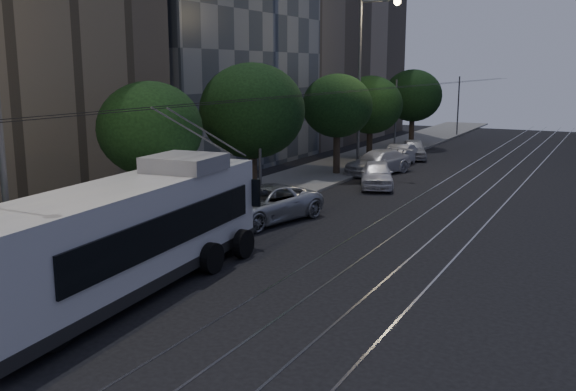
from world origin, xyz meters
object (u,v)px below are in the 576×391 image
(trolleybus, at_px, (128,235))
(car_white_a, at_px, (377,174))
(car_white_b, at_px, (378,162))
(streetlamp_far, at_px, (366,68))
(streetlamp_near, at_px, (5,77))
(car_white_c, at_px, (399,155))
(pickup_silver, at_px, (264,204))
(car_white_d, at_px, (414,149))

(trolleybus, xyz_separation_m, car_white_a, (0.77, 20.29, -1.03))
(trolleybus, height_order, car_white_b, trolleybus)
(trolleybus, height_order, streetlamp_far, streetlamp_far)
(streetlamp_near, bearing_deg, car_white_c, 88.07)
(car_white_a, height_order, streetlamp_far, streetlamp_far)
(pickup_silver, xyz_separation_m, streetlamp_far, (-1.07, 15.24, 5.99))
(car_white_b, bearing_deg, pickup_silver, -71.75)
(trolleybus, height_order, car_white_a, trolleybus)
(car_white_b, distance_m, car_white_c, 4.39)
(car_white_d, bearing_deg, trolleybus, -108.41)
(car_white_c, bearing_deg, streetlamp_far, -104.94)
(pickup_silver, relative_size, car_white_b, 1.10)
(car_white_b, distance_m, streetlamp_near, 27.99)
(trolleybus, xyz_separation_m, pickup_silver, (-0.83, 9.87, -0.99))
(car_white_d, relative_size, streetlamp_near, 0.40)
(car_white_c, xyz_separation_m, streetlamp_far, (-1.07, -4.20, 6.08))
(car_white_a, height_order, car_white_d, car_white_a)
(car_white_d, bearing_deg, car_white_a, -102.61)
(car_white_c, distance_m, car_white_d, 3.57)
(trolleybus, relative_size, car_white_c, 2.98)
(pickup_silver, xyz_separation_m, car_white_c, (0.00, 19.44, -0.09))
(pickup_silver, xyz_separation_m, car_white_d, (0.00, 23.01, -0.06))
(car_white_a, relative_size, streetlamp_far, 0.40)
(car_white_d, bearing_deg, car_white_b, -109.85)
(trolleybus, relative_size, streetlamp_near, 1.19)
(car_white_a, distance_m, streetlamp_far, 8.17)
(car_white_a, height_order, car_white_c, car_white_a)
(car_white_b, relative_size, streetlamp_far, 0.46)
(car_white_b, xyz_separation_m, streetlamp_near, (-1.07, -27.36, 5.84))
(streetlamp_far, bearing_deg, trolleybus, -85.68)
(car_white_a, height_order, streetlamp_near, streetlamp_near)
(car_white_b, bearing_deg, streetlamp_near, -73.99)
(pickup_silver, xyz_separation_m, streetlamp_near, (-1.07, -12.31, 5.79))
(streetlamp_far, bearing_deg, car_white_c, 75.72)
(car_white_b, height_order, car_white_d, car_white_b)
(car_white_a, height_order, car_white_b, car_white_b)
(car_white_c, bearing_deg, pickup_silver, -90.66)
(trolleybus, bearing_deg, pickup_silver, 89.38)
(trolleybus, distance_m, streetlamp_near, 5.71)
(streetlamp_far, bearing_deg, pickup_silver, -85.99)
(car_white_a, xyz_separation_m, car_white_b, (-1.60, 4.63, 0.00))
(trolleybus, bearing_deg, streetlamp_near, -133.43)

